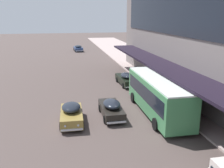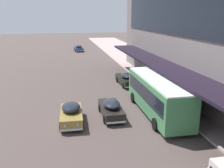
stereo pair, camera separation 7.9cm
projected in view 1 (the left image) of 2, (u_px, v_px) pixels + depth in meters
transit_bus_kerbside_front at (158, 94)px, 22.22m from camera, size 2.95×10.27×3.32m
sedan_second_mid at (111, 108)px, 21.93m from camera, size 1.81×4.53×1.55m
sedan_lead_near at (71, 114)px, 20.63m from camera, size 2.00×4.32×1.65m
sedan_oncoming_rear at (127, 79)px, 31.94m from camera, size 2.09×5.07×1.57m
sedan_second_near at (78, 48)px, 61.45m from camera, size 2.17×4.91×1.49m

